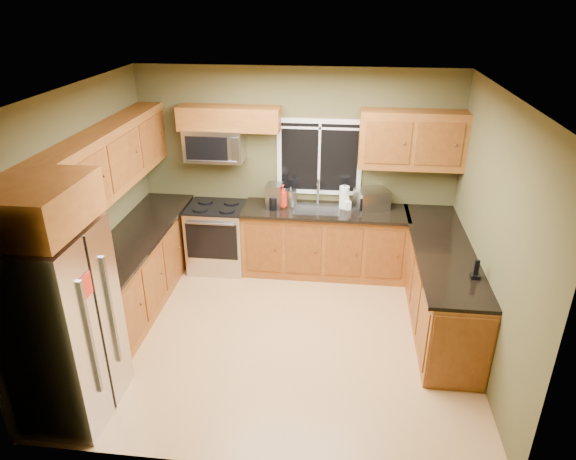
% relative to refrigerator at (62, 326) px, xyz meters
% --- Properties ---
extents(floor, '(4.20, 4.20, 0.00)m').
position_rel_refrigerator_xyz_m(floor, '(1.74, 1.30, -0.90)').
color(floor, tan).
rests_on(floor, ground).
extents(ceiling, '(4.20, 4.20, 0.00)m').
position_rel_refrigerator_xyz_m(ceiling, '(1.74, 1.30, 1.80)').
color(ceiling, white).
rests_on(ceiling, back_wall).
extents(back_wall, '(4.20, 0.00, 4.20)m').
position_rel_refrigerator_xyz_m(back_wall, '(1.74, 3.10, 0.45)').
color(back_wall, brown).
rests_on(back_wall, ground).
extents(front_wall, '(4.20, 0.00, 4.20)m').
position_rel_refrigerator_xyz_m(front_wall, '(1.74, -0.50, 0.45)').
color(front_wall, brown).
rests_on(front_wall, ground).
extents(left_wall, '(0.00, 3.60, 3.60)m').
position_rel_refrigerator_xyz_m(left_wall, '(-0.36, 1.30, 0.45)').
color(left_wall, brown).
rests_on(left_wall, ground).
extents(right_wall, '(0.00, 3.60, 3.60)m').
position_rel_refrigerator_xyz_m(right_wall, '(3.84, 1.30, 0.45)').
color(right_wall, brown).
rests_on(right_wall, ground).
extents(window, '(1.12, 0.03, 1.02)m').
position_rel_refrigerator_xyz_m(window, '(2.04, 3.08, 0.65)').
color(window, white).
rests_on(window, back_wall).
extents(base_cabinets_left, '(0.60, 2.65, 0.90)m').
position_rel_refrigerator_xyz_m(base_cabinets_left, '(-0.06, 1.78, -0.45)').
color(base_cabinets_left, brown).
rests_on(base_cabinets_left, ground).
extents(countertop_left, '(0.65, 2.65, 0.04)m').
position_rel_refrigerator_xyz_m(countertop_left, '(-0.04, 1.78, 0.02)').
color(countertop_left, black).
rests_on(countertop_left, base_cabinets_left).
extents(base_cabinets_back, '(2.17, 0.60, 0.90)m').
position_rel_refrigerator_xyz_m(base_cabinets_back, '(2.15, 2.80, -0.45)').
color(base_cabinets_back, brown).
rests_on(base_cabinets_back, ground).
extents(countertop_back, '(2.17, 0.65, 0.04)m').
position_rel_refrigerator_xyz_m(countertop_back, '(2.15, 2.78, 0.02)').
color(countertop_back, black).
rests_on(countertop_back, base_cabinets_back).
extents(base_cabinets_peninsula, '(0.60, 2.52, 0.90)m').
position_rel_refrigerator_xyz_m(base_cabinets_peninsula, '(3.54, 1.84, -0.45)').
color(base_cabinets_peninsula, brown).
rests_on(base_cabinets_peninsula, ground).
extents(countertop_peninsula, '(0.65, 2.50, 0.04)m').
position_rel_refrigerator_xyz_m(countertop_peninsula, '(3.51, 1.85, 0.02)').
color(countertop_peninsula, black).
rests_on(countertop_peninsula, base_cabinets_peninsula).
extents(upper_cabinets_left, '(0.33, 2.65, 0.72)m').
position_rel_refrigerator_xyz_m(upper_cabinets_left, '(-0.20, 1.78, 0.96)').
color(upper_cabinets_left, brown).
rests_on(upper_cabinets_left, left_wall).
extents(upper_cabinets_back_left, '(1.30, 0.33, 0.30)m').
position_rel_refrigerator_xyz_m(upper_cabinets_back_left, '(0.89, 2.94, 1.17)').
color(upper_cabinets_back_left, brown).
rests_on(upper_cabinets_back_left, back_wall).
extents(upper_cabinets_back_right, '(1.30, 0.33, 0.72)m').
position_rel_refrigerator_xyz_m(upper_cabinets_back_right, '(3.19, 2.94, 0.96)').
color(upper_cabinets_back_right, brown).
rests_on(upper_cabinets_back_right, back_wall).
extents(upper_cabinet_over_fridge, '(0.72, 0.90, 0.38)m').
position_rel_refrigerator_xyz_m(upper_cabinet_over_fridge, '(-0.00, 0.00, 1.13)').
color(upper_cabinet_over_fridge, brown).
rests_on(upper_cabinet_over_fridge, left_wall).
extents(refrigerator, '(0.74, 0.90, 1.80)m').
position_rel_refrigerator_xyz_m(refrigerator, '(0.00, 0.00, 0.00)').
color(refrigerator, '#B7B7BC').
rests_on(refrigerator, ground).
extents(range, '(0.76, 0.69, 0.94)m').
position_rel_refrigerator_xyz_m(range, '(0.69, 2.77, -0.43)').
color(range, '#B7B7BC').
rests_on(range, ground).
extents(microwave, '(0.76, 0.41, 0.42)m').
position_rel_refrigerator_xyz_m(microwave, '(0.69, 2.91, 0.83)').
color(microwave, '#B7B7BC').
rests_on(microwave, back_wall).
extents(sink, '(0.60, 0.42, 0.36)m').
position_rel_refrigerator_xyz_m(sink, '(2.04, 2.79, 0.05)').
color(sink, slate).
rests_on(sink, countertop_back).
extents(toaster_oven, '(0.49, 0.45, 0.25)m').
position_rel_refrigerator_xyz_m(toaster_oven, '(2.75, 2.89, 0.17)').
color(toaster_oven, '#B7B7BC').
rests_on(toaster_oven, countertop_back).
extents(coffee_maker, '(0.21, 0.27, 0.32)m').
position_rel_refrigerator_xyz_m(coffee_maker, '(1.48, 2.78, 0.19)').
color(coffee_maker, slate).
rests_on(coffee_maker, countertop_back).
extents(kettle, '(0.19, 0.19, 0.28)m').
position_rel_refrigerator_xyz_m(kettle, '(1.69, 2.84, 0.17)').
color(kettle, '#B7B7BC').
rests_on(kettle, countertop_back).
extents(paper_towel_roll, '(0.16, 0.16, 0.33)m').
position_rel_refrigerator_xyz_m(paper_towel_roll, '(2.39, 2.87, 0.19)').
color(paper_towel_roll, white).
rests_on(paper_towel_roll, countertop_back).
extents(soap_bottle_a, '(0.15, 0.15, 0.31)m').
position_rel_refrigerator_xyz_m(soap_bottle_a, '(1.59, 2.80, 0.19)').
color(soap_bottle_a, red).
rests_on(soap_bottle_a, countertop_back).
extents(soap_bottle_b, '(0.09, 0.10, 0.17)m').
position_rel_refrigerator_xyz_m(soap_bottle_b, '(2.44, 2.82, 0.12)').
color(soap_bottle_b, white).
rests_on(soap_bottle_b, countertop_back).
extents(cordless_phone, '(0.09, 0.09, 0.20)m').
position_rel_refrigerator_xyz_m(cordless_phone, '(3.72, 1.19, 0.10)').
color(cordless_phone, black).
rests_on(cordless_phone, countertop_peninsula).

